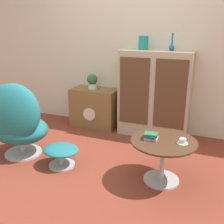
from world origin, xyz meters
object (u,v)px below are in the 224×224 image
(egg_chair, at_px, (17,122))
(ottoman, at_px, (61,152))
(book_stack, at_px, (151,136))
(vase_leftmost, at_px, (143,43))
(potted_plant, at_px, (92,81))
(teacup, at_px, (183,142))
(coffee_table, at_px, (163,152))
(vase_inner_left, at_px, (172,46))
(sideboard, at_px, (155,94))
(tv_console, at_px, (95,108))

(egg_chair, bearing_deg, ottoman, -0.89)
(ottoman, xyz_separation_m, book_stack, (1.00, 0.11, 0.31))
(vase_leftmost, relative_size, potted_plant, 0.79)
(teacup, bearing_deg, potted_plant, 143.01)
(coffee_table, xyz_separation_m, teacup, (0.18, -0.00, 0.15))
(vase_inner_left, relative_size, book_stack, 1.56)
(vase_inner_left, bearing_deg, sideboard, -178.84)
(tv_console, bearing_deg, vase_leftmost, 0.67)
(egg_chair, distance_m, teacup, 1.90)
(ottoman, xyz_separation_m, teacup, (1.30, 0.13, 0.30))
(egg_chair, distance_m, coffee_table, 1.73)
(coffee_table, bearing_deg, vase_leftmost, 116.07)
(egg_chair, xyz_separation_m, book_stack, (1.59, 0.10, 0.04))
(vase_inner_left, bearing_deg, coffee_table, -81.15)
(egg_chair, xyz_separation_m, coffee_table, (1.72, 0.12, -0.12))
(tv_console, xyz_separation_m, egg_chair, (-0.41, -1.26, 0.15))
(teacup, bearing_deg, vase_inner_left, 107.32)
(coffee_table, bearing_deg, potted_plant, 139.56)
(tv_console, bearing_deg, sideboard, 0.30)
(ottoman, bearing_deg, vase_leftmost, 66.27)
(vase_inner_left, relative_size, teacup, 2.07)
(tv_console, distance_m, egg_chair, 1.33)
(egg_chair, bearing_deg, book_stack, 3.54)
(egg_chair, relative_size, coffee_table, 1.44)
(egg_chair, relative_size, book_stack, 6.59)
(vase_inner_left, height_order, teacup, vase_inner_left)
(sideboard, xyz_separation_m, tv_console, (-0.94, -0.00, -0.31))
(egg_chair, height_order, potted_plant, egg_chair)
(ottoman, bearing_deg, egg_chair, 179.11)
(egg_chair, height_order, ottoman, egg_chair)
(egg_chair, xyz_separation_m, teacup, (1.90, 0.12, 0.03))
(coffee_table, distance_m, vase_inner_left, 1.49)
(tv_console, xyz_separation_m, potted_plant, (-0.03, 0.00, 0.42))
(vase_leftmost, height_order, potted_plant, vase_leftmost)
(coffee_table, bearing_deg, book_stack, -169.61)
(teacup, bearing_deg, egg_chair, -176.44)
(vase_inner_left, height_order, potted_plant, vase_inner_left)
(vase_leftmost, bearing_deg, ottoman, -113.73)
(vase_leftmost, relative_size, vase_inner_left, 0.80)
(book_stack, bearing_deg, vase_inner_left, 92.51)
(vase_inner_left, relative_size, potted_plant, 0.99)
(egg_chair, bearing_deg, teacup, 3.56)
(egg_chair, bearing_deg, tv_console, 72.00)
(tv_console, relative_size, coffee_table, 1.08)
(teacup, distance_m, book_stack, 0.31)
(sideboard, xyz_separation_m, ottoman, (-0.75, -1.27, -0.43))
(vase_leftmost, distance_m, potted_plant, 0.97)
(egg_chair, distance_m, book_stack, 1.59)
(tv_console, distance_m, coffee_table, 1.73)
(sideboard, xyz_separation_m, teacup, (0.55, -1.15, -0.13))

